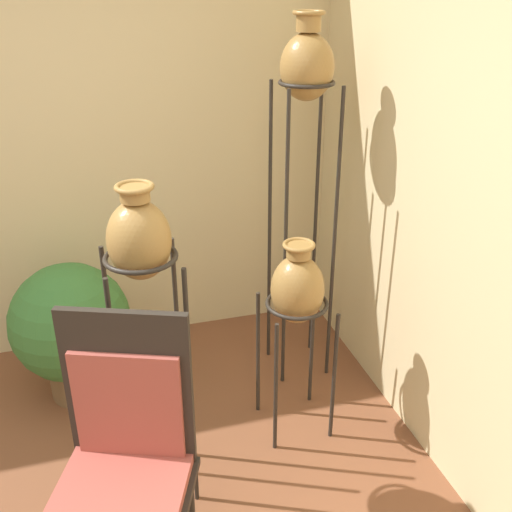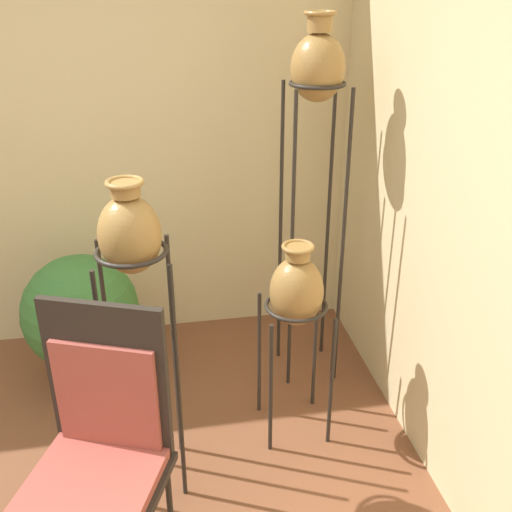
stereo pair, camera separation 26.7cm
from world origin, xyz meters
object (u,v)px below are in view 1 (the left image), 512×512
at_px(vase_stand_short, 297,292).
at_px(potted_plant, 71,326).
at_px(vase_stand_medium, 140,251).
at_px(chair, 124,454).
at_px(vase_stand_tall, 307,83).

bearing_deg(vase_stand_short, potted_plant, 151.56).
relative_size(vase_stand_short, potted_plant, 1.33).
distance_m(vase_stand_short, potted_plant, 1.27).
relative_size(vase_stand_medium, vase_stand_short, 1.40).
bearing_deg(vase_stand_medium, vase_stand_short, 16.43).
bearing_deg(chair, vase_stand_short, 59.47).
bearing_deg(potted_plant, chair, -81.54).
height_order(vase_stand_short, potted_plant, vase_stand_short).
relative_size(vase_stand_medium, chair, 1.27).
bearing_deg(potted_plant, vase_stand_medium, -66.66).
bearing_deg(vase_stand_tall, vase_stand_short, -111.86).
bearing_deg(chair, potted_plant, 119.94).
height_order(vase_stand_medium, potted_plant, vase_stand_medium).
distance_m(vase_stand_short, chair, 1.13).
height_order(chair, potted_plant, chair).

